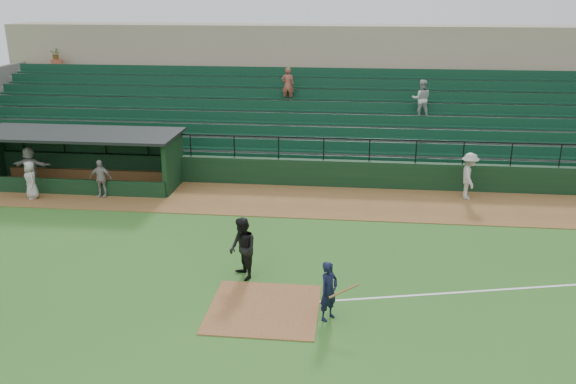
# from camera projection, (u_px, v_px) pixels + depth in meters

# --- Properties ---
(ground) EXTENTS (90.00, 90.00, 0.00)m
(ground) POSITION_uv_depth(u_px,v_px,m) (269.00, 292.00, 17.44)
(ground) COLOR #2A5A1D
(ground) RESTS_ON ground
(warning_track) EXTENTS (40.00, 4.00, 0.03)m
(warning_track) POSITION_uv_depth(u_px,v_px,m) (296.00, 201.00, 24.98)
(warning_track) COLOR brown
(warning_track) RESTS_ON ground
(home_plate_dirt) EXTENTS (3.00, 3.00, 0.03)m
(home_plate_dirt) POSITION_uv_depth(u_px,v_px,m) (264.00, 309.00, 16.50)
(home_plate_dirt) COLOR brown
(home_plate_dirt) RESTS_ON ground
(foul_line) EXTENTS (17.49, 4.44, 0.01)m
(foul_line) POSITION_uv_depth(u_px,v_px,m) (543.00, 287.00, 17.73)
(foul_line) COLOR white
(foul_line) RESTS_ON ground
(stadium_structure) EXTENTS (38.00, 13.08, 6.40)m
(stadium_structure) POSITION_uv_depth(u_px,v_px,m) (312.00, 109.00, 32.22)
(stadium_structure) COLOR black
(stadium_structure) RESTS_ON ground
(dugout) EXTENTS (8.90, 3.20, 2.42)m
(dugout) POSITION_uv_depth(u_px,v_px,m) (84.00, 154.00, 27.06)
(dugout) COLOR black
(dugout) RESTS_ON ground
(batter_at_plate) EXTENTS (1.13, 0.73, 1.64)m
(batter_at_plate) POSITION_uv_depth(u_px,v_px,m) (329.00, 291.00, 15.77)
(batter_at_plate) COLOR black
(batter_at_plate) RESTS_ON ground
(umpire) EXTENTS (1.11, 1.18, 1.92)m
(umpire) POSITION_uv_depth(u_px,v_px,m) (243.00, 249.00, 18.00)
(umpire) COLOR black
(umpire) RESTS_ON ground
(runner) EXTENTS (0.73, 1.27, 1.95)m
(runner) POSITION_uv_depth(u_px,v_px,m) (469.00, 176.00, 24.95)
(runner) COLOR #ACA7A1
(runner) RESTS_ON warning_track
(dugout_player_a) EXTENTS (0.96, 0.44, 1.60)m
(dugout_player_a) POSITION_uv_depth(u_px,v_px,m) (101.00, 178.00, 25.21)
(dugout_player_a) COLOR #99948F
(dugout_player_a) RESTS_ON warning_track
(dugout_player_b) EXTENTS (0.90, 0.92, 1.60)m
(dugout_player_b) POSITION_uv_depth(u_px,v_px,m) (31.00, 180.00, 25.02)
(dugout_player_b) COLOR #ACA7A1
(dugout_player_b) RESTS_ON warning_track
(dugout_player_c) EXTENTS (1.72, 0.60, 1.84)m
(dugout_player_c) POSITION_uv_depth(u_px,v_px,m) (30.00, 167.00, 26.46)
(dugout_player_c) COLOR #A49F9A
(dugout_player_c) RESTS_ON warning_track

